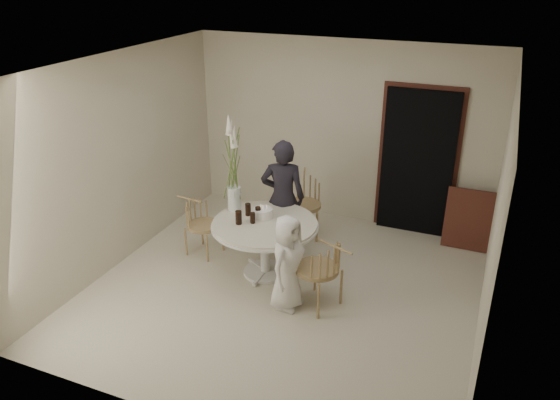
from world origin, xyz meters
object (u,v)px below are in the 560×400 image
at_px(chair_left, 197,218).
at_px(girl, 283,198).
at_px(chair_far, 304,196).
at_px(chair_right, 326,266).
at_px(boy, 287,263).
at_px(flower_vase, 233,172).
at_px(table, 265,230).
at_px(birthday_cake, 263,213).

relative_size(chair_left, girl, 0.48).
xyz_separation_m(chair_left, girl, (1.07, 0.44, 0.30)).
xyz_separation_m(chair_far, chair_right, (0.90, -1.73, -0.00)).
xyz_separation_m(boy, flower_vase, (-1.03, 0.73, 0.68)).
xyz_separation_m(chair_far, boy, (0.48, -1.84, 0.00)).
bearing_deg(boy, flower_vase, 62.46).
bearing_deg(chair_right, girl, -116.07).
height_order(chair_left, girl, girl).
bearing_deg(chair_right, table, -93.10).
height_order(table, birthday_cake, birthday_cake).
bearing_deg(girl, table, 74.09).
bearing_deg(flower_vase, birthday_cake, -7.71).
bearing_deg(chair_right, flower_vase, -91.14).
distance_m(chair_far, chair_left, 1.58).
bearing_deg(birthday_cake, chair_right, -28.74).
bearing_deg(chair_left, chair_far, -37.70).
relative_size(girl, boy, 1.40).
distance_m(chair_left, boy, 1.77).
bearing_deg(chair_left, girl, -59.99).
bearing_deg(table, boy, -46.53).
bearing_deg(table, girl, 91.33).
bearing_deg(table, birthday_cake, 123.16).
height_order(table, girl, girl).
bearing_deg(chair_far, table, -110.32).
relative_size(chair_far, chair_right, 1.00).
bearing_deg(birthday_cake, table, -56.84).
bearing_deg(birthday_cake, flower_vase, 172.29).
bearing_deg(chair_far, girl, -113.08).
distance_m(table, chair_far, 1.29).
distance_m(boy, flower_vase, 1.43).
bearing_deg(table, chair_far, 88.34).
height_order(table, flower_vase, flower_vase).
relative_size(chair_far, birthday_cake, 3.63).
relative_size(chair_left, boy, 0.68).
distance_m(chair_far, girl, 0.71).
bearing_deg(flower_vase, chair_far, 63.98).
bearing_deg(chair_far, boy, -93.91).
distance_m(chair_left, birthday_cake, 1.05).
relative_size(table, birthday_cake, 5.48).
height_order(boy, flower_vase, flower_vase).
height_order(chair_left, birthday_cake, birthday_cake).
relative_size(girl, birthday_cake, 6.61).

